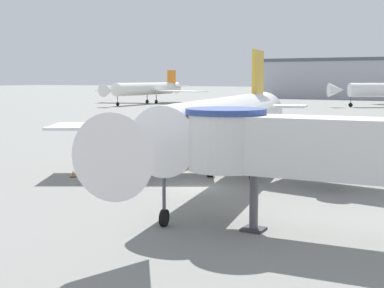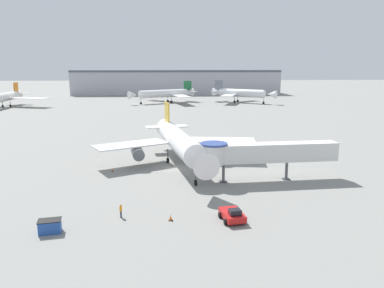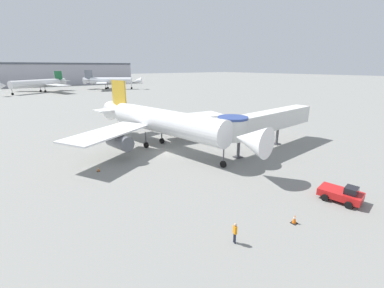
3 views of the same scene
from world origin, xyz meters
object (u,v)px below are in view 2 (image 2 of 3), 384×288
background_jet_orange_tail (3,97)px  traffic_cone_port_wing (112,170)px  main_airplane (179,142)px  service_container_blue (50,226)px  traffic_cone_apron_front (171,217)px  jet_bridge (260,152)px  pushback_tug_red (233,215)px  ground_crew_marshaller (121,210)px  background_jet_green_tail (165,93)px  background_jet_gray_tail (240,93)px

background_jet_orange_tail → traffic_cone_port_wing: bearing=-58.9°
main_airplane → service_container_blue: main_airplane is taller
service_container_blue → traffic_cone_port_wing: bearing=81.9°
main_airplane → traffic_cone_apron_front: size_ratio=41.00×
service_container_blue → jet_bridge: bearing=32.1°
pushback_tug_red → background_jet_orange_tail: background_jet_orange_tail is taller
main_airplane → background_jet_orange_tail: size_ratio=0.86×
ground_crew_marshaller → main_airplane: bearing=179.0°
background_jet_green_tail → background_jet_orange_tail: bearing=-106.2°
background_jet_orange_tail → main_airplane: bearing=-53.4°
pushback_tug_red → service_container_blue: size_ratio=1.54×
background_jet_gray_tail → background_jet_orange_tail: bearing=136.0°
pushback_tug_red → jet_bridge: bearing=56.2°
traffic_cone_apron_front → background_jet_orange_tail: (-68.82, 122.31, 4.04)m
pushback_tug_red → background_jet_green_tail: size_ratio=0.12×
traffic_cone_port_wing → background_jet_green_tail: 119.09m
main_airplane → background_jet_gray_tail: size_ratio=1.12×
jet_bridge → background_jet_green_tail: bearing=93.0°
background_jet_orange_tail → background_jet_green_tail: size_ratio=1.10×
pushback_tug_red → background_jet_green_tail: bearing=83.8°
background_jet_green_tail → jet_bridge: bearing=-23.9°
traffic_cone_apron_front → background_jet_gray_tail: size_ratio=0.03×
jet_bridge → traffic_cone_apron_front: bearing=-137.6°
jet_bridge → service_container_blue: jet_bridge is taller
background_jet_gray_tail → background_jet_green_tail: size_ratio=0.84×
service_container_blue → traffic_cone_apron_front: (12.85, 2.33, -0.34)m
background_jet_orange_tail → ground_crew_marshaller: bearing=-61.7°
main_airplane → background_jet_gray_tail: background_jet_gray_tail is taller
traffic_cone_apron_front → background_jet_gray_tail: background_jet_gray_tail is taller
service_container_blue → traffic_cone_port_wing: 23.57m
service_container_blue → background_jet_gray_tail: bearing=71.1°
background_jet_orange_tail → background_jet_green_tail: (68.06, 17.38, 0.04)m
main_airplane → jet_bridge: 15.63m
ground_crew_marshaller → background_jet_gray_tail: background_jet_gray_tail is taller
traffic_cone_port_wing → background_jet_green_tail: bearing=85.8°
background_jet_gray_tail → background_jet_green_tail: (-35.94, 1.44, -0.14)m
service_container_blue → background_jet_gray_tail: (48.03, 140.59, 3.88)m
traffic_cone_apron_front → background_jet_orange_tail: bearing=119.4°
main_airplane → pushback_tug_red: main_airplane is taller
jet_bridge → traffic_cone_apron_front: jet_bridge is taller
background_jet_gray_tail → background_jet_orange_tail: size_ratio=0.77×
service_container_blue → ground_crew_marshaller: (7.06, 3.60, 0.23)m
pushback_tug_red → background_jet_gray_tail: background_jet_gray_tail is taller
background_jet_orange_tail → traffic_cone_apron_front: bearing=-59.8°
pushback_tug_red → traffic_cone_port_wing: size_ratio=6.76×
pushback_tug_red → service_container_blue: 20.00m
pushback_tug_red → traffic_cone_apron_front: size_ratio=5.05×
traffic_cone_apron_front → traffic_cone_port_wing: size_ratio=1.34×
service_container_blue → background_jet_green_tail: size_ratio=0.08×
traffic_cone_apron_front → background_jet_green_tail: background_jet_green_tail is taller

